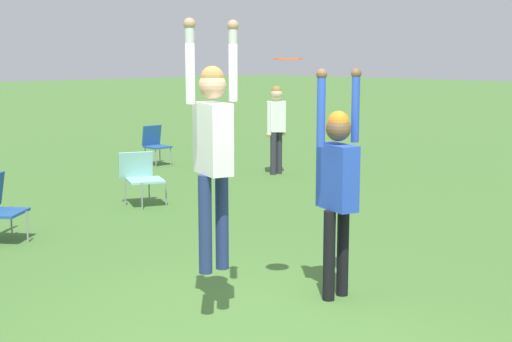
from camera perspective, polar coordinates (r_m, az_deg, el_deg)
ground_plane at (r=6.55m, az=0.07°, el=-12.25°), size 120.00×120.00×0.00m
person_jumping at (r=6.28m, az=-3.47°, el=2.56°), size 0.59×0.48×2.24m
person_defending at (r=6.99m, az=6.53°, el=-0.50°), size 0.62×0.50×2.28m
frisbee at (r=6.60m, az=2.58°, el=8.95°), size 0.27×0.27×0.02m
camping_chair_1 at (r=15.90m, az=-8.09°, el=2.31°), size 0.47×0.51×0.88m
camping_chair_4 at (r=11.64m, az=-9.16°, el=-0.27°), size 0.73×0.78×0.86m
person_spectator_near at (r=14.44m, az=1.64°, el=4.02°), size 0.53×0.41×1.80m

